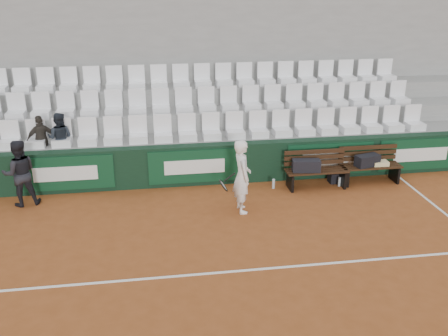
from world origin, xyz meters
TOP-DOWN VIEW (x-y plane):
  - ground at (0.00, 0.00)m, footprint 80.00×80.00m
  - court_baseline at (0.00, 0.00)m, footprint 18.00×0.06m
  - back_barrier at (0.07, 3.99)m, footprint 18.00×0.34m
  - grandstand_tier_front at (0.00, 4.62)m, footprint 18.00×0.95m
  - grandstand_tier_mid at (0.00, 5.58)m, footprint 18.00×0.95m
  - grandstand_tier_back at (0.00, 6.53)m, footprint 18.00×0.95m
  - grandstand_rear_wall at (0.00, 7.15)m, footprint 18.00×0.30m
  - seat_row_front at (0.00, 4.45)m, footprint 11.90×0.44m
  - seat_row_mid at (0.00, 5.40)m, footprint 11.90×0.44m
  - seat_row_back at (0.00, 6.35)m, footprint 11.90×0.44m
  - bench_left at (2.69, 3.34)m, footprint 1.50×0.56m
  - bench_right at (4.10, 3.44)m, footprint 1.50×0.56m
  - sports_bag_left at (2.41, 3.31)m, footprint 0.69×0.37m
  - sports_bag_right at (3.99, 3.42)m, footprint 0.65×0.43m
  - towel at (4.33, 3.43)m, footprint 0.39×0.29m
  - sports_bag_ground at (3.32, 3.57)m, footprint 0.43×0.27m
  - water_bottle_near at (1.66, 3.42)m, footprint 0.07×0.07m
  - water_bottle_far at (3.28, 3.32)m, footprint 0.06×0.06m
  - tennis_player at (0.68, 2.35)m, footprint 0.71×0.62m
  - ball_kid at (-4.09, 3.39)m, footprint 0.85×0.74m
  - spectator_b at (-3.77, 4.50)m, footprint 0.75×0.49m
  - spectator_c at (-3.35, 4.50)m, footprint 0.68×0.57m

SIDE VIEW (x-z plane):
  - ground at x=0.00m, z-range 0.00..0.00m
  - court_baseline at x=0.00m, z-range 0.00..0.01m
  - water_bottle_far at x=3.28m, z-range 0.00..0.23m
  - water_bottle_near at x=1.66m, z-range 0.00..0.24m
  - sports_bag_ground at x=3.32m, z-range 0.00..0.26m
  - bench_left at x=2.69m, z-range 0.00..0.45m
  - bench_right at x=4.10m, z-range 0.00..0.45m
  - grandstand_tier_front at x=0.00m, z-range 0.00..1.00m
  - back_barrier at x=0.07m, z-range 0.00..1.00m
  - towel at x=4.33m, z-range 0.45..0.55m
  - sports_bag_right at x=3.99m, z-range 0.45..0.73m
  - sports_bag_left at x=2.41m, z-range 0.45..0.73m
  - grandstand_tier_mid at x=0.00m, z-range 0.00..1.45m
  - ball_kid at x=-4.09m, z-range 0.00..1.51m
  - tennis_player at x=0.68m, z-range 0.00..1.62m
  - grandstand_tier_back at x=0.00m, z-range 0.00..1.90m
  - seat_row_front at x=0.00m, z-range 1.00..1.63m
  - spectator_b at x=-3.77m, z-range 1.00..2.19m
  - spectator_c at x=-3.35m, z-range 1.00..2.24m
  - seat_row_mid at x=0.00m, z-range 1.45..2.08m
  - grandstand_rear_wall at x=0.00m, z-range 0.00..4.40m
  - seat_row_back at x=0.00m, z-range 1.90..2.53m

